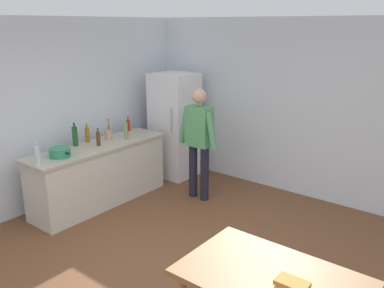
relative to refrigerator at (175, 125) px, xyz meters
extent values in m
plane|color=brown|center=(1.90, -2.40, -0.90)|extent=(14.00, 14.00, 0.00)
cube|color=silver|center=(1.90, 0.60, 0.45)|extent=(6.40, 0.12, 2.70)
cube|color=silver|center=(-0.70, -2.20, 0.45)|extent=(0.12, 5.60, 2.70)
cube|color=beige|center=(-0.10, -1.60, -0.47)|extent=(0.60, 2.12, 0.86)
cube|color=#B2A893|center=(-0.10, -1.60, -0.02)|extent=(0.64, 2.20, 0.04)
cube|color=white|center=(0.00, 0.00, 0.00)|extent=(0.70, 0.64, 1.80)
cylinder|color=#B2B2B7|center=(0.22, -0.34, 0.20)|extent=(0.02, 0.02, 0.40)
cylinder|color=#1E1E2D|center=(0.84, -0.55, -0.48)|extent=(0.13, 0.13, 0.84)
cylinder|color=#1E1E2D|center=(1.06, -0.55, -0.48)|extent=(0.13, 0.13, 0.84)
cube|color=#519960|center=(0.95, -0.55, 0.24)|extent=(0.38, 0.22, 0.60)
sphere|color=tan|center=(0.95, -0.55, 0.69)|extent=(0.22, 0.22, 0.22)
cylinder|color=#519960|center=(0.70, -0.59, 0.22)|extent=(0.20, 0.09, 0.55)
cylinder|color=#519960|center=(1.20, -0.59, 0.22)|extent=(0.20, 0.09, 0.55)
cube|color=olive|center=(3.30, -2.70, -0.18)|extent=(1.40, 0.90, 0.05)
cylinder|color=olive|center=(2.70, -2.35, -0.55)|extent=(0.06, 0.06, 0.70)
cylinder|color=#2D845B|center=(-0.07, -2.25, 0.06)|extent=(0.28, 0.28, 0.12)
cube|color=black|center=(-0.24, -2.25, 0.08)|extent=(0.06, 0.03, 0.02)
cube|color=black|center=(0.10, -2.25, 0.08)|extent=(0.06, 0.03, 0.02)
cylinder|color=tan|center=(-0.24, -1.28, 0.07)|extent=(0.11, 0.11, 0.14)
cylinder|color=olive|center=(-0.22, -1.27, 0.21)|extent=(0.02, 0.05, 0.22)
cylinder|color=olive|center=(-0.22, -1.29, 0.21)|extent=(0.02, 0.04, 0.22)
cylinder|color=silver|center=(0.02, -2.63, 0.12)|extent=(0.07, 0.07, 0.24)
cylinder|color=silver|center=(0.02, -2.63, 0.27)|extent=(0.03, 0.03, 0.06)
cylinder|color=#996619|center=(-0.35, -1.59, 0.11)|extent=(0.06, 0.06, 0.22)
cylinder|color=#996619|center=(-0.35, -1.59, 0.25)|extent=(0.03, 0.03, 0.06)
cylinder|color=#5B3314|center=(-0.08, -1.60, 0.10)|extent=(0.06, 0.06, 0.20)
cylinder|color=#5B3314|center=(-0.08, -1.60, 0.23)|extent=(0.02, 0.02, 0.06)
cylinder|color=gray|center=(-0.02, -1.12, 0.13)|extent=(0.06, 0.06, 0.26)
cylinder|color=gray|center=(-0.02, -1.12, 0.29)|extent=(0.02, 0.02, 0.06)
cylinder|color=#B22319|center=(-0.36, -0.75, 0.09)|extent=(0.06, 0.06, 0.18)
cylinder|color=#B22319|center=(-0.36, -0.75, 0.21)|extent=(0.02, 0.02, 0.06)
cylinder|color=#1E5123|center=(-0.33, -1.81, 0.14)|extent=(0.08, 0.08, 0.28)
cylinder|color=#1E5123|center=(-0.33, -1.81, 0.31)|extent=(0.03, 0.03, 0.06)
cube|color=gold|center=(3.49, -2.76, -0.13)|extent=(0.21, 0.18, 0.04)
cube|color=orange|center=(3.49, -2.77, -0.09)|extent=(0.23, 0.15, 0.04)
camera|label=1|loc=(4.48, -5.19, 1.70)|focal=38.07mm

